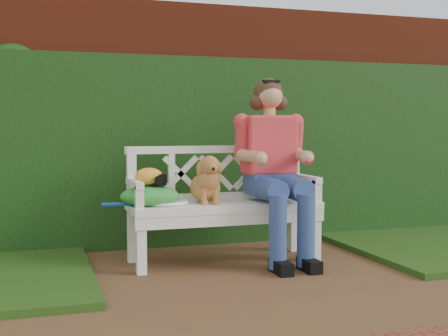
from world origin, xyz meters
name	(u,v)px	position (x,y,z in m)	size (l,w,h in m)	color
ground	(273,291)	(0.00, 0.00, 0.00)	(60.00, 60.00, 0.00)	brown
brick_wall	(197,124)	(0.00, 1.90, 1.10)	(10.00, 0.30, 2.20)	maroon
ivy_hedge	(204,151)	(0.00, 1.68, 0.85)	(10.00, 0.18, 1.70)	#23551B
garden_bench	(224,232)	(-0.05, 0.90, 0.24)	(1.58, 0.60, 0.48)	white
seated_woman	(271,168)	(0.34, 0.88, 0.74)	(0.62, 0.83, 1.48)	#E3576B
dog	(206,179)	(-0.20, 0.89, 0.67)	(0.25, 0.34, 0.38)	#9C6133
tennis_racket	(160,203)	(-0.57, 0.89, 0.50)	(0.69, 0.29, 0.03)	silver
green_bag	(150,195)	(-0.65, 0.88, 0.56)	(0.45, 0.35, 0.15)	#166919
camera_item	(158,179)	(-0.59, 0.88, 0.68)	(0.13, 0.10, 0.09)	black
baseball_glove	(149,177)	(-0.66, 0.89, 0.70)	(0.21, 0.16, 0.13)	orange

